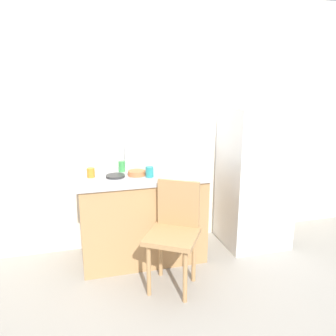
{
  "coord_description": "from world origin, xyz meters",
  "views": [
    {
      "loc": [
        -0.7,
        -2.33,
        1.71
      ],
      "look_at": [
        0.09,
        0.6,
        0.9
      ],
      "focal_mm": 35.99,
      "sensor_mm": 36.0,
      "label": 1
    }
  ],
  "objects_px": {
    "dish_tray": "(161,169)",
    "hotplate": "(115,176)",
    "chair": "(174,230)",
    "cup_orange": "(91,173)",
    "cup_green": "(122,166)",
    "terracotta_bowl": "(137,173)",
    "cup_teal": "(150,172)",
    "refrigerator": "(255,177)"
  },
  "relations": [
    {
      "from": "dish_tray",
      "to": "hotplate",
      "type": "distance_m",
      "value": 0.45
    },
    {
      "from": "chair",
      "to": "cup_orange",
      "type": "xyz_separation_m",
      "value": [
        -0.62,
        0.55,
        0.39
      ]
    },
    {
      "from": "dish_tray",
      "to": "cup_green",
      "type": "bearing_deg",
      "value": 166.47
    },
    {
      "from": "chair",
      "to": "cup_orange",
      "type": "distance_m",
      "value": 0.92
    },
    {
      "from": "dish_tray",
      "to": "cup_orange",
      "type": "xyz_separation_m",
      "value": [
        -0.66,
        -0.03,
        0.02
      ]
    },
    {
      "from": "chair",
      "to": "terracotta_bowl",
      "type": "bearing_deg",
      "value": 145.94
    },
    {
      "from": "chair",
      "to": "cup_teal",
      "type": "relative_size",
      "value": 9.3
    },
    {
      "from": "chair",
      "to": "cup_teal",
      "type": "bearing_deg",
      "value": 137.54
    },
    {
      "from": "cup_green",
      "to": "cup_orange",
      "type": "distance_m",
      "value": 0.32
    },
    {
      "from": "hotplate",
      "to": "cup_orange",
      "type": "bearing_deg",
      "value": 164.7
    },
    {
      "from": "chair",
      "to": "dish_tray",
      "type": "xyz_separation_m",
      "value": [
        0.03,
        0.57,
        0.37
      ]
    },
    {
      "from": "dish_tray",
      "to": "cup_green",
      "type": "relative_size",
      "value": 2.76
    },
    {
      "from": "chair",
      "to": "cup_teal",
      "type": "distance_m",
      "value": 0.58
    },
    {
      "from": "refrigerator",
      "to": "cup_green",
      "type": "distance_m",
      "value": 1.37
    },
    {
      "from": "cup_teal",
      "to": "cup_orange",
      "type": "relative_size",
      "value": 1.14
    },
    {
      "from": "refrigerator",
      "to": "terracotta_bowl",
      "type": "bearing_deg",
      "value": -177.87
    },
    {
      "from": "hotplate",
      "to": "terracotta_bowl",
      "type": "bearing_deg",
      "value": 1.95
    },
    {
      "from": "hotplate",
      "to": "cup_teal",
      "type": "relative_size",
      "value": 1.78
    },
    {
      "from": "chair",
      "to": "terracotta_bowl",
      "type": "distance_m",
      "value": 0.66
    },
    {
      "from": "chair",
      "to": "hotplate",
      "type": "bearing_deg",
      "value": 162.44
    },
    {
      "from": "refrigerator",
      "to": "cup_orange",
      "type": "relative_size",
      "value": 17.26
    },
    {
      "from": "terracotta_bowl",
      "to": "cup_orange",
      "type": "bearing_deg",
      "value": 172.83
    },
    {
      "from": "refrigerator",
      "to": "cup_orange",
      "type": "xyz_separation_m",
      "value": [
        -1.64,
        0.01,
        0.17
      ]
    },
    {
      "from": "cup_green",
      "to": "cup_orange",
      "type": "relative_size",
      "value": 1.21
    },
    {
      "from": "terracotta_bowl",
      "to": "cup_orange",
      "type": "height_order",
      "value": "cup_orange"
    },
    {
      "from": "cup_teal",
      "to": "terracotta_bowl",
      "type": "bearing_deg",
      "value": 141.79
    },
    {
      "from": "dish_tray",
      "to": "terracotta_bowl",
      "type": "xyz_separation_m",
      "value": [
        -0.25,
        -0.08,
        -0.0
      ]
    },
    {
      "from": "refrigerator",
      "to": "cup_green",
      "type": "relative_size",
      "value": 14.21
    },
    {
      "from": "hotplate",
      "to": "cup_teal",
      "type": "distance_m",
      "value": 0.31
    },
    {
      "from": "hotplate",
      "to": "refrigerator",
      "type": "bearing_deg",
      "value": 2.11
    },
    {
      "from": "cup_green",
      "to": "cup_teal",
      "type": "distance_m",
      "value": 0.33
    },
    {
      "from": "hotplate",
      "to": "cup_orange",
      "type": "height_order",
      "value": "cup_orange"
    },
    {
      "from": "dish_tray",
      "to": "cup_orange",
      "type": "distance_m",
      "value": 0.66
    },
    {
      "from": "terracotta_bowl",
      "to": "chair",
      "type": "bearing_deg",
      "value": -66.29
    },
    {
      "from": "chair",
      "to": "cup_green",
      "type": "bearing_deg",
      "value": 148.81
    },
    {
      "from": "refrigerator",
      "to": "terracotta_bowl",
      "type": "xyz_separation_m",
      "value": [
        -1.24,
        -0.05,
        0.15
      ]
    },
    {
      "from": "cup_orange",
      "to": "cup_teal",
      "type": "bearing_deg",
      "value": -14.62
    },
    {
      "from": "dish_tray",
      "to": "cup_green",
      "type": "height_order",
      "value": "cup_green"
    },
    {
      "from": "refrigerator",
      "to": "hotplate",
      "type": "distance_m",
      "value": 1.44
    },
    {
      "from": "terracotta_bowl",
      "to": "cup_orange",
      "type": "xyz_separation_m",
      "value": [
        -0.41,
        0.05,
        0.02
      ]
    },
    {
      "from": "refrigerator",
      "to": "cup_teal",
      "type": "distance_m",
      "value": 1.15
    },
    {
      "from": "chair",
      "to": "cup_orange",
      "type": "height_order",
      "value": "cup_orange"
    }
  ]
}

